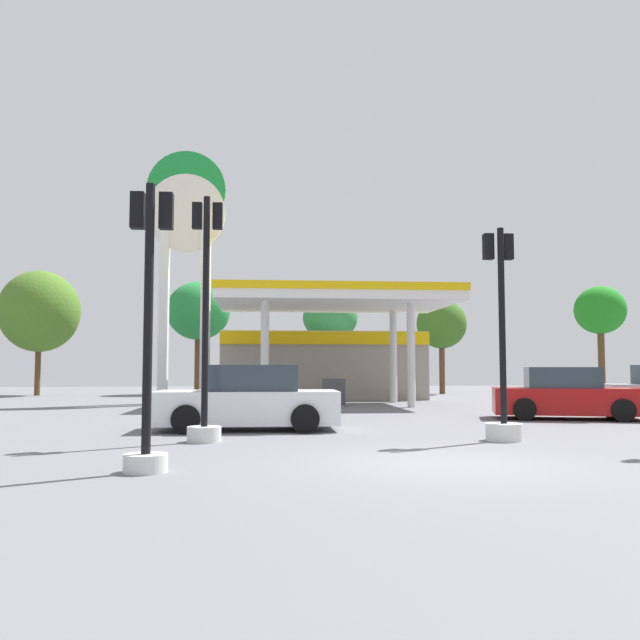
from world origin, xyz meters
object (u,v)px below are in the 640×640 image
object	(u,v)px
traffic_signal_2	(502,374)
tree_0	(39,311)
tree_3	(442,324)
car_2	(248,400)
tree_1	(198,311)
car_1	(567,396)
traffic_signal_1	(205,352)
traffic_signal_0	(148,352)
station_pole_sign	(186,245)
tree_2	(330,319)
tree_4	(600,311)

from	to	relation	value
traffic_signal_2	tree_0	xyz separation A→B (m)	(-17.72, 24.55, 3.28)
tree_3	car_2	bearing A→B (deg)	-116.55
tree_0	tree_3	bearing A→B (deg)	0.71
traffic_signal_2	tree_1	xyz separation A→B (m)	(-8.98, 25.75, 3.45)
tree_3	car_1	bearing A→B (deg)	-94.14
car_1	traffic_signal_1	bearing A→B (deg)	-153.16
traffic_signal_0	tree_0	bearing A→B (deg)	110.94
station_pole_sign	traffic_signal_2	world-z (taller)	station_pole_sign
traffic_signal_1	tree_3	bearing A→B (deg)	64.24
tree_2	tree_4	bearing A→B (deg)	-3.11
station_pole_sign	traffic_signal_1	bearing A→B (deg)	-81.71
traffic_signal_0	tree_0	size ratio (longest dim) A/B	0.63
traffic_signal_1	tree_3	size ratio (longest dim) A/B	0.93
traffic_signal_0	traffic_signal_1	size ratio (longest dim) A/B	0.84
traffic_signal_2	tree_3	distance (m)	25.57
traffic_signal_0	tree_1	xyz separation A→B (m)	(-2.08, 29.46, 3.09)
traffic_signal_2	tree_4	world-z (taller)	tree_4
car_1	traffic_signal_1	distance (m)	11.76
station_pole_sign	tree_2	bearing A→B (deg)	52.86
tree_1	tree_4	size ratio (longest dim) A/B	1.03
car_1	car_2	distance (m)	9.95
station_pole_sign	tree_2	size ratio (longest dim) A/B	1.92
traffic_signal_2	tree_2	size ratio (longest dim) A/B	0.79
tree_2	tree_4	xyz separation A→B (m)	(16.25, -0.88, 0.49)
traffic_signal_2	traffic_signal_0	bearing A→B (deg)	-151.73
traffic_signal_0	tree_1	distance (m)	29.69
tree_4	traffic_signal_0	bearing A→B (deg)	-128.07
station_pole_sign	traffic_signal_0	size ratio (longest dim) A/B	2.54
tree_1	tree_3	size ratio (longest dim) A/B	1.18
tree_3	tree_4	world-z (taller)	tree_4
tree_2	traffic_signal_1	bearing A→B (deg)	-101.79
station_pole_sign	traffic_signal_1	world-z (taller)	station_pole_sign
tree_0	tree_2	world-z (taller)	tree_0
station_pole_sign	tree_3	xyz separation A→B (m)	(14.04, 9.40, -2.82)
traffic_signal_0	traffic_signal_1	distance (m)	4.05
tree_1	tree_0	bearing A→B (deg)	-172.20
tree_1	tree_2	xyz separation A→B (m)	(7.80, -0.53, -0.42)
traffic_signal_0	traffic_signal_1	bearing A→B (deg)	82.66
tree_1	tree_2	distance (m)	7.83
traffic_signal_2	tree_2	world-z (taller)	tree_2
car_2	tree_0	size ratio (longest dim) A/B	0.65
car_2	tree_1	size ratio (longest dim) A/B	0.69
tree_4	tree_2	bearing A→B (deg)	176.89
tree_0	tree_3	size ratio (longest dim) A/B	1.24
car_1	traffic_signal_0	size ratio (longest dim) A/B	1.08
car_1	tree_4	world-z (taller)	tree_4
car_1	tree_0	distance (m)	29.15
tree_0	tree_4	bearing A→B (deg)	-0.38
traffic_signal_0	tree_1	bearing A→B (deg)	94.04
tree_3	traffic_signal_2	bearing A→B (deg)	-102.37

